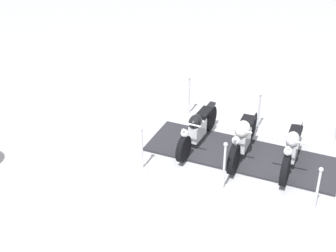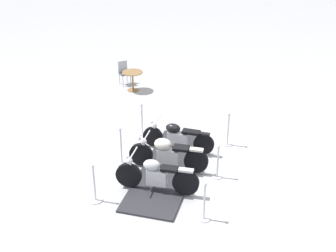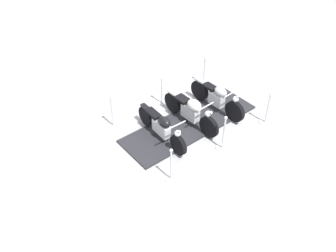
% 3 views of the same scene
% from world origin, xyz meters
% --- Properties ---
extents(ground_plane, '(80.00, 80.00, 0.00)m').
position_xyz_m(ground_plane, '(0.00, 0.00, 0.00)').
color(ground_plane, '#B2B2B7').
extents(display_platform, '(1.74, 4.49, 0.06)m').
position_xyz_m(display_platform, '(0.00, 0.00, 0.03)').
color(display_platform, '#28282D').
rests_on(display_platform, ground_plane).
extents(motorcycle_black, '(2.21, 0.67, 0.91)m').
position_xyz_m(motorcycle_black, '(0.05, 1.10, 0.49)').
color(motorcycle_black, black).
rests_on(motorcycle_black, display_platform).
extents(motorcycle_cream, '(2.25, 0.61, 0.98)m').
position_xyz_m(motorcycle_cream, '(-0.03, 0.00, 0.53)').
color(motorcycle_cream, black).
rests_on(motorcycle_cream, display_platform).
extents(motorcycle_chrome, '(2.20, 0.77, 1.01)m').
position_xyz_m(motorcycle_chrome, '(-0.10, -1.10, 0.52)').
color(motorcycle_chrome, black).
rests_on(motorcycle_chrome, display_platform).
extents(stanchion_right_mid, '(0.36, 0.36, 1.16)m').
position_xyz_m(stanchion_right_mid, '(-1.39, 0.09, 0.35)').
color(stanchion_right_mid, silver).
rests_on(stanchion_right_mid, ground_plane).
extents(stanchion_left_mid, '(0.28, 0.28, 1.01)m').
position_xyz_m(stanchion_left_mid, '(1.39, -0.09, 0.36)').
color(stanchion_left_mid, silver).
rests_on(stanchion_left_mid, ground_plane).
extents(stanchion_left_front, '(0.30, 0.30, 1.10)m').
position_xyz_m(stanchion_left_front, '(1.51, 1.77, 0.38)').
color(stanchion_left_front, silver).
rests_on(stanchion_left_front, ground_plane).
extents(stanchion_left_rear, '(0.31, 0.31, 1.04)m').
position_xyz_m(stanchion_left_rear, '(1.26, -1.96, 0.34)').
color(stanchion_left_rear, silver).
rests_on(stanchion_left_rear, ground_plane).
extents(stanchion_right_front, '(0.34, 0.34, 1.08)m').
position_xyz_m(stanchion_right_front, '(-1.26, 1.96, 0.34)').
color(stanchion_right_front, silver).
rests_on(stanchion_right_front, ground_plane).
extents(stanchion_right_rear, '(0.36, 0.36, 1.07)m').
position_xyz_m(stanchion_right_rear, '(-1.51, -1.77, 0.32)').
color(stanchion_right_rear, silver).
rests_on(stanchion_right_rear, ground_plane).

